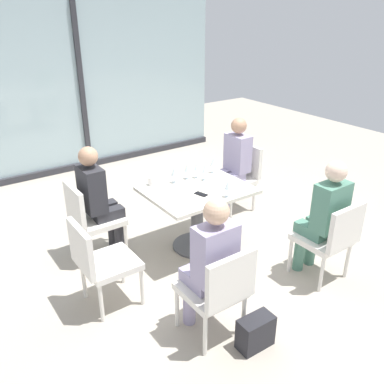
{
  "coord_description": "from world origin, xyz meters",
  "views": [
    {
      "loc": [
        -2.39,
        -3.3,
        2.55
      ],
      "look_at": [
        0.0,
        0.1,
        0.65
      ],
      "focal_mm": 38.47,
      "sensor_mm": 36.0,
      "label": 1
    }
  ],
  "objects_px": {
    "chair_front_right": "(331,236)",
    "wine_glass_1": "(188,168)",
    "chair_far_right": "(239,174)",
    "person_front_left": "(210,260)",
    "chair_front_left": "(218,288)",
    "person_front_right": "(324,214)",
    "coffee_cup": "(152,181)",
    "wine_glass_2": "(174,172)",
    "wine_glass_3": "(228,185)",
    "handbag_0": "(255,332)",
    "dining_table_main": "(197,205)",
    "person_far_left": "(98,196)",
    "chair_far_left": "(90,216)",
    "wine_glass_5": "(197,167)",
    "wine_glass_4": "(205,169)",
    "wine_glass_0": "(213,162)",
    "chair_side_end": "(99,259)",
    "cell_phone_on_table": "(201,194)",
    "person_far_right": "(234,161)"
  },
  "relations": [
    {
      "from": "person_front_right",
      "to": "wine_glass_2",
      "type": "height_order",
      "value": "person_front_right"
    },
    {
      "from": "chair_front_right",
      "to": "person_far_left",
      "type": "distance_m",
      "value": 2.4
    },
    {
      "from": "chair_side_end",
      "to": "coffee_cup",
      "type": "xyz_separation_m",
      "value": [
        0.95,
        0.7,
        0.28
      ]
    },
    {
      "from": "wine_glass_4",
      "to": "cell_phone_on_table",
      "type": "height_order",
      "value": "wine_glass_4"
    },
    {
      "from": "wine_glass_3",
      "to": "person_far_left",
      "type": "bearing_deg",
      "value": 141.62
    },
    {
      "from": "wine_glass_1",
      "to": "wine_glass_3",
      "type": "bearing_deg",
      "value": -84.49
    },
    {
      "from": "wine_glass_2",
      "to": "dining_table_main",
      "type": "bearing_deg",
      "value": -67.32
    },
    {
      "from": "chair_far_left",
      "to": "wine_glass_4",
      "type": "distance_m",
      "value": 1.35
    },
    {
      "from": "chair_far_left",
      "to": "person_front_right",
      "type": "distance_m",
      "value": 2.4
    },
    {
      "from": "dining_table_main",
      "to": "person_front_right",
      "type": "relative_size",
      "value": 0.87
    },
    {
      "from": "wine_glass_2",
      "to": "cell_phone_on_table",
      "type": "distance_m",
      "value": 0.45
    },
    {
      "from": "chair_front_right",
      "to": "handbag_0",
      "type": "bearing_deg",
      "value": -167.77
    },
    {
      "from": "chair_front_left",
      "to": "person_front_right",
      "type": "bearing_deg",
      "value": 4.48
    },
    {
      "from": "dining_table_main",
      "to": "chair_far_left",
      "type": "bearing_deg",
      "value": 154.8
    },
    {
      "from": "wine_glass_2",
      "to": "wine_glass_3",
      "type": "height_order",
      "value": "same"
    },
    {
      "from": "person_front_right",
      "to": "person_far_right",
      "type": "bearing_deg",
      "value": 81.54
    },
    {
      "from": "chair_front_left",
      "to": "chair_side_end",
      "type": "distance_m",
      "value": 1.1
    },
    {
      "from": "person_front_left",
      "to": "person_front_right",
      "type": "xyz_separation_m",
      "value": [
        1.39,
        0.0,
        0.0
      ]
    },
    {
      "from": "person_far_right",
      "to": "handbag_0",
      "type": "height_order",
      "value": "person_far_right"
    },
    {
      "from": "chair_front_right",
      "to": "wine_glass_1",
      "type": "relative_size",
      "value": 4.7
    },
    {
      "from": "chair_far_right",
      "to": "chair_front_right",
      "type": "xyz_separation_m",
      "value": [
        -0.35,
        -1.75,
        0.0
      ]
    },
    {
      "from": "chair_side_end",
      "to": "wine_glass_0",
      "type": "bearing_deg",
      "value": 18.99
    },
    {
      "from": "chair_far_right",
      "to": "chair_far_left",
      "type": "bearing_deg",
      "value": 180.0
    },
    {
      "from": "person_front_left",
      "to": "wine_glass_4",
      "type": "distance_m",
      "value": 1.58
    },
    {
      "from": "person_front_left",
      "to": "person_far_right",
      "type": "xyz_separation_m",
      "value": [
        1.64,
        1.64,
        0.0
      ]
    },
    {
      "from": "chair_far_left",
      "to": "wine_glass_5",
      "type": "relative_size",
      "value": 4.7
    },
    {
      "from": "chair_front_left",
      "to": "wine_glass_2",
      "type": "height_order",
      "value": "wine_glass_2"
    },
    {
      "from": "person_front_left",
      "to": "person_front_right",
      "type": "height_order",
      "value": "same"
    },
    {
      "from": "dining_table_main",
      "to": "coffee_cup",
      "type": "height_order",
      "value": "coffee_cup"
    },
    {
      "from": "person_far_left",
      "to": "wine_glass_1",
      "type": "bearing_deg",
      "value": -11.84
    },
    {
      "from": "wine_glass_0",
      "to": "wine_glass_5",
      "type": "xyz_separation_m",
      "value": [
        -0.25,
        -0.02,
        0.0
      ]
    },
    {
      "from": "person_front_left",
      "to": "chair_far_right",
      "type": "bearing_deg",
      "value": 43.13
    },
    {
      "from": "chair_front_left",
      "to": "coffee_cup",
      "type": "height_order",
      "value": "chair_front_left"
    },
    {
      "from": "wine_glass_2",
      "to": "handbag_0",
      "type": "height_order",
      "value": "wine_glass_2"
    },
    {
      "from": "chair_front_right",
      "to": "dining_table_main",
      "type": "bearing_deg",
      "value": 119.12
    },
    {
      "from": "wine_glass_3",
      "to": "person_front_right",
      "type": "bearing_deg",
      "value": -54.28
    },
    {
      "from": "chair_front_right",
      "to": "wine_glass_3",
      "type": "distance_m",
      "value": 1.12
    },
    {
      "from": "coffee_cup",
      "to": "cell_phone_on_table",
      "type": "distance_m",
      "value": 0.6
    },
    {
      "from": "wine_glass_0",
      "to": "wine_glass_3",
      "type": "relative_size",
      "value": 1.0
    },
    {
      "from": "chair_far_left",
      "to": "wine_glass_1",
      "type": "height_order",
      "value": "wine_glass_1"
    },
    {
      "from": "wine_glass_5",
      "to": "person_far_right",
      "type": "bearing_deg",
      "value": 17.81
    },
    {
      "from": "coffee_cup",
      "to": "cell_phone_on_table",
      "type": "relative_size",
      "value": 0.62
    },
    {
      "from": "cell_phone_on_table",
      "to": "person_far_left",
      "type": "bearing_deg",
      "value": 128.71
    },
    {
      "from": "chair_far_left",
      "to": "coffee_cup",
      "type": "relative_size",
      "value": 9.67
    },
    {
      "from": "chair_far_right",
      "to": "chair_far_left",
      "type": "distance_m",
      "value": 2.1
    },
    {
      "from": "person_front_left",
      "to": "cell_phone_on_table",
      "type": "xyz_separation_m",
      "value": [
        0.64,
        0.99,
        0.03
      ]
    },
    {
      "from": "person_far_left",
      "to": "wine_glass_2",
      "type": "relative_size",
      "value": 6.81
    },
    {
      "from": "chair_far_left",
      "to": "wine_glass_4",
      "type": "relative_size",
      "value": 4.7
    },
    {
      "from": "chair_far_right",
      "to": "person_front_left",
      "type": "height_order",
      "value": "person_front_left"
    },
    {
      "from": "person_far_left",
      "to": "wine_glass_0",
      "type": "height_order",
      "value": "person_far_left"
    }
  ]
}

